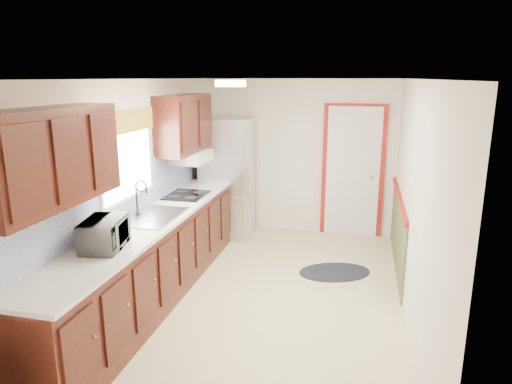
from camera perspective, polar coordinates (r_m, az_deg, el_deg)
The scene contains 8 objects.
room_shell at distance 4.82m, azimuth 1.08°, elevation -0.49°, with size 3.20×5.20×2.52m.
kitchen_run at distance 5.07m, azimuth -13.49°, elevation -4.75°, with size 0.63×4.00×2.20m.
back_wall_trim at distance 6.93m, azimuth 13.07°, elevation 1.04°, with size 1.12×2.30×2.08m.
ceiling_fixture at distance 4.54m, azimuth -3.21°, elevation 13.41°, with size 0.30×0.30×0.06m, color #FFD88C.
microwave at distance 4.25m, azimuth -18.45°, elevation -4.61°, with size 0.48×0.27×0.32m, color white.
refrigerator at distance 7.06m, azimuth -3.48°, elevation 1.84°, with size 0.83×0.80×1.83m.
rug at distance 5.99m, azimuth 9.80°, elevation -9.83°, with size 0.92×0.59×0.01m, color black.
cooktop at distance 5.92m, azimuth -8.69°, elevation -0.38°, with size 0.47×0.57×0.02m, color black.
Camera 1 is at (0.99, -4.55, 2.42)m, focal length 32.00 mm.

